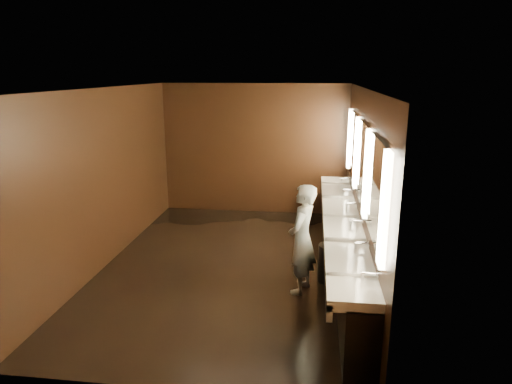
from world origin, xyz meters
TOP-DOWN VIEW (x-y plane):
  - floor at (0.00, 0.00)m, footprint 6.00×6.00m
  - ceiling at (0.00, 0.00)m, footprint 4.00×6.00m
  - wall_back at (0.00, 3.00)m, footprint 4.00×0.02m
  - wall_front at (0.00, -3.00)m, footprint 4.00×0.02m
  - wall_left at (-2.00, 0.00)m, footprint 0.02×6.00m
  - wall_right at (2.00, 0.00)m, footprint 0.02×6.00m
  - sink_counter at (1.79, 0.00)m, footprint 0.55×5.40m
  - mirror_band at (1.98, -0.00)m, footprint 0.06×5.03m
  - person at (1.16, -0.72)m, footprint 0.53×0.66m
  - trash_bin at (1.58, -0.35)m, footprint 0.40×0.40m

SIDE VIEW (x-z plane):
  - floor at x=0.00m, z-range 0.00..0.00m
  - trash_bin at x=1.58m, z-range 0.00..0.57m
  - sink_counter at x=1.79m, z-range -0.01..1.00m
  - person at x=1.16m, z-range 0.00..1.56m
  - wall_back at x=0.00m, z-range 0.00..2.80m
  - wall_front at x=0.00m, z-range 0.00..2.80m
  - wall_left at x=-2.00m, z-range 0.00..2.80m
  - wall_right at x=2.00m, z-range 0.00..2.80m
  - mirror_band at x=1.98m, z-range 1.17..2.32m
  - ceiling at x=0.00m, z-range 2.79..2.81m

